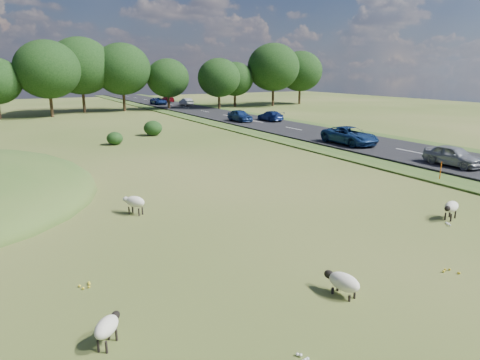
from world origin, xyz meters
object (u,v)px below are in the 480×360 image
object	(u,v)px
marker_post	(441,171)
car_0	(186,102)
car_4	(158,101)
sheep_1	(451,207)
sheep_3	(107,326)
car_6	(240,116)
car_7	(350,136)
car_3	(168,99)
car_2	(454,156)
sheep_2	(135,202)
car_5	(270,116)
sheep_0	(343,282)

from	to	relation	value
marker_post	car_0	xyz separation A→B (m)	(7.36, 59.32, 0.31)
car_4	sheep_1	bearing A→B (deg)	-97.75
sheep_3	car_0	bearing A→B (deg)	17.22
sheep_3	car_6	size ratio (longest dim) A/B	0.23
car_4	car_7	size ratio (longest dim) A/B	0.86
marker_post	sheep_1	bearing A→B (deg)	-140.17
car_3	car_4	distance (m)	6.68
car_2	sheep_2	bearing A→B (deg)	176.94
car_2	car_4	xyz separation A→B (m)	(0.00, 62.29, -0.04)
marker_post	car_7	size ratio (longest dim) A/B	0.22
car_3	car_0	bearing A→B (deg)	90.00
car_3	car_6	world-z (taller)	car_6
car_4	car_0	bearing A→B (deg)	-50.67
car_3	car_5	world-z (taller)	car_5
sheep_2	sheep_3	bearing A→B (deg)	126.68
sheep_3	car_5	world-z (taller)	car_5
car_2	car_7	size ratio (longest dim) A/B	0.75
sheep_3	car_3	distance (m)	81.40
car_3	car_6	size ratio (longest dim) A/B	1.00
car_0	car_5	world-z (taller)	car_0
sheep_3	car_7	world-z (taller)	car_7
sheep_0	marker_post	bearing A→B (deg)	-74.78
car_4	car_6	xyz separation A→B (m)	(0.00, -32.23, 0.09)
marker_post	sheep_1	distance (m)	7.55
sheep_3	car_7	bearing A→B (deg)	-12.82
sheep_1	car_2	size ratio (longest dim) A/B	0.30
sheep_2	car_0	size ratio (longest dim) A/B	0.31
sheep_2	car_6	size ratio (longest dim) A/B	0.28
sheep_0	car_6	xyz separation A→B (m)	(18.31, 39.36, 0.53)
sheep_3	sheep_0	bearing A→B (deg)	-57.35
car_3	car_5	distance (m)	38.99
car_0	car_4	bearing A→B (deg)	-50.67
marker_post	sheep_2	size ratio (longest dim) A/B	0.98
car_6	car_7	bearing A→B (deg)	-90.00
car_3	car_7	size ratio (longest dim) A/B	0.79
sheep_2	car_4	distance (m)	64.86
sheep_3	car_4	bearing A→B (deg)	21.31
sheep_2	car_3	distance (m)	71.33
sheep_1	car_4	world-z (taller)	car_4
car_0	marker_post	bearing A→B (deg)	82.92
marker_post	car_4	world-z (taller)	car_4
car_6	sheep_0	bearing A→B (deg)	-114.95
car_0	sheep_0	bearing A→B (deg)	71.73
marker_post	sheep_3	size ratio (longest dim) A/B	1.20
sheep_2	car_6	distance (m)	36.13
car_4	marker_post	bearing A→B (deg)	-93.19
car_0	car_5	size ratio (longest dim) A/B	0.92
car_3	car_4	world-z (taller)	car_4
car_0	car_2	size ratio (longest dim) A/B	0.98
sheep_3	car_6	bearing A→B (deg)	7.73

